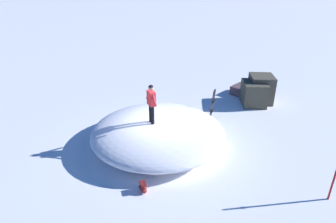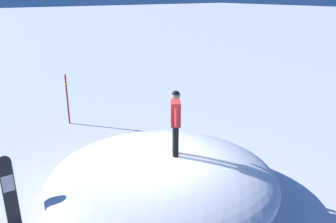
# 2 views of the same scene
# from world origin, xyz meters

# --- Properties ---
(ground) EXTENTS (240.00, 240.00, 0.00)m
(ground) POSITION_xyz_m (0.00, 0.00, 0.00)
(ground) COLOR white
(snow_mound) EXTENTS (6.39, 6.37, 1.14)m
(snow_mound) POSITION_xyz_m (0.05, -0.10, 0.57)
(snow_mound) COLOR white
(snow_mound) RESTS_ON ground
(snowboarder_standing) EXTENTS (0.85, 0.63, 1.60)m
(snowboarder_standing) POSITION_xyz_m (0.12, 0.24, 2.08)
(snowboarder_standing) COLOR black
(snowboarder_standing) RESTS_ON snow_mound
(snowboard_primary_upright) EXTENTS (0.19, 0.29, 1.64)m
(snowboard_primary_upright) POSITION_xyz_m (-1.08, -3.33, 0.85)
(snowboard_primary_upright) COLOR black
(snowboard_primary_upright) RESTS_ON ground
(backpack_far) EXTENTS (0.49, 0.44, 0.36)m
(backpack_far) POSITION_xyz_m (-1.11, 2.71, 0.18)
(backpack_far) COLOR maroon
(backpack_far) RESTS_ON ground
(trail_marker_pole) EXTENTS (0.10, 0.10, 1.95)m
(trail_marker_pole) POSITION_xyz_m (-6.40, 0.06, 1.02)
(trail_marker_pole) COLOR #A51E19
(trail_marker_pole) RESTS_ON ground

